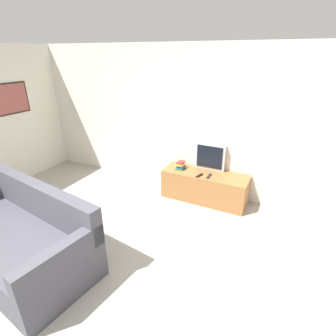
{
  "coord_description": "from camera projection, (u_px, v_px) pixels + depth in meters",
  "views": [
    {
      "loc": [
        1.89,
        -1.25,
        2.44
      ],
      "look_at": [
        0.13,
        2.29,
        0.68
      ],
      "focal_mm": 28.0,
      "sensor_mm": 36.0,
      "label": 1
    }
  ],
  "objects": [
    {
      "name": "ground_plane",
      "position": [
        61.0,
        303.0,
        2.78
      ],
      "size": [
        14.0,
        14.0,
        0.0
      ],
      "primitive_type": "plane",
      "color": "#9E998E"
    },
    {
      "name": "wall_back",
      "position": [
        180.0,
        121.0,
        4.74
      ],
      "size": [
        9.0,
        0.06,
        2.6
      ],
      "color": "silver",
      "rests_on": "ground_plane"
    },
    {
      "name": "tv_stand",
      "position": [
        204.0,
        186.0,
        4.65
      ],
      "size": [
        1.48,
        0.51,
        0.52
      ],
      "color": "#9E6638",
      "rests_on": "ground_plane"
    },
    {
      "name": "television",
      "position": [
        210.0,
        156.0,
        4.62
      ],
      "size": [
        0.54,
        0.09,
        0.48
      ],
      "color": "silver",
      "rests_on": "tv_stand"
    },
    {
      "name": "couch",
      "position": [
        19.0,
        239.0,
        3.25
      ],
      "size": [
        2.28,
        1.29,
        0.93
      ],
      "rotation": [
        0.0,
        0.0,
        -0.14
      ],
      "color": "#474751",
      "rests_on": "ground_plane"
    },
    {
      "name": "book_stack",
      "position": [
        180.0,
        165.0,
        4.7
      ],
      "size": [
        0.15,
        0.22,
        0.14
      ],
      "color": "#2D753D",
      "rests_on": "tv_stand"
    },
    {
      "name": "remote_on_stand",
      "position": [
        209.0,
        176.0,
        4.41
      ],
      "size": [
        0.04,
        0.19,
        0.02
      ],
      "rotation": [
        0.0,
        0.0,
        -0.01
      ],
      "color": "#2D2D2D",
      "rests_on": "tv_stand"
    },
    {
      "name": "remote_secondary",
      "position": [
        199.0,
        175.0,
        4.43
      ],
      "size": [
        0.08,
        0.16,
        0.02
      ],
      "rotation": [
        0.0,
        0.0,
        -0.29
      ],
      "color": "black",
      "rests_on": "tv_stand"
    }
  ]
}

